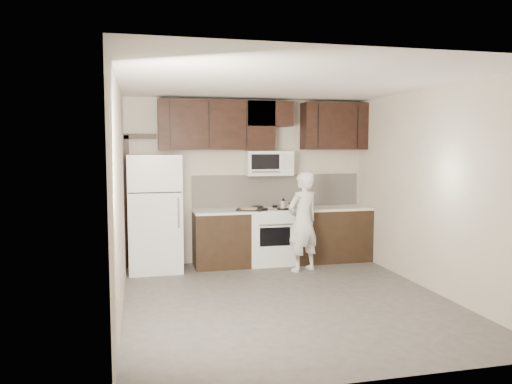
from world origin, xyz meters
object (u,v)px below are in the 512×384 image
object	(u,v)px
refrigerator	(155,213)
person	(303,221)
microwave	(268,163)
stove	(270,236)

from	to	relation	value
refrigerator	person	xyz separation A→B (m)	(2.21, -0.54, -0.13)
microwave	person	world-z (taller)	microwave
stove	refrigerator	distance (m)	1.90
stove	refrigerator	xyz separation A→B (m)	(-1.85, -0.05, 0.44)
stove	microwave	distance (m)	1.20
stove	microwave	world-z (taller)	microwave
refrigerator	stove	bearing A→B (deg)	1.51
stove	person	distance (m)	0.76
microwave	person	distance (m)	1.19
refrigerator	person	distance (m)	2.28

